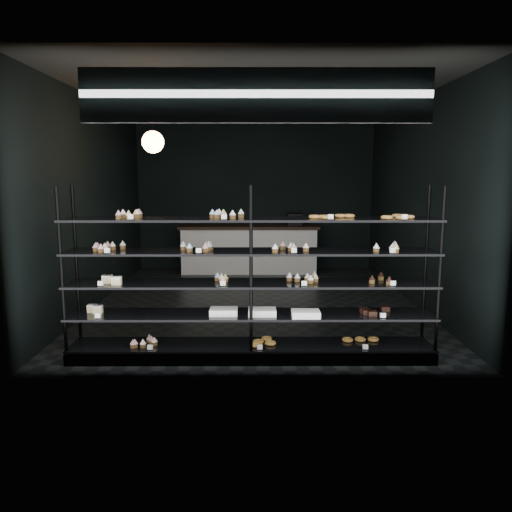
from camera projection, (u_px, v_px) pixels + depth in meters
name	position (u px, v px, depth m)	size (l,w,h in m)	color
room	(256.00, 202.00, 7.73)	(5.01, 6.01, 3.20)	black
display_shelf	(249.00, 303.00, 5.46)	(4.00, 0.50, 1.91)	black
signage	(257.00, 96.00, 4.65)	(3.30, 0.05, 0.50)	#0B1138
pendant_lamp	(153.00, 142.00, 6.63)	(0.29, 0.29, 0.88)	black
service_counter	(250.00, 248.00, 10.37)	(2.86, 0.65, 1.23)	white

